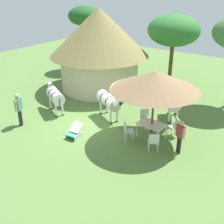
{
  "coord_description": "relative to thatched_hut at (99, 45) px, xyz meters",
  "views": [
    {
      "loc": [
        8.14,
        -9.6,
        6.77
      ],
      "look_at": [
        1.04,
        0.26,
        1.0
      ],
      "focal_mm": 44.57,
      "sensor_mm": 36.0,
      "label": 1
    }
  ],
  "objects": [
    {
      "name": "patio_chair_west_end",
      "position": [
        6.98,
        -3.12,
        -2.43
      ],
      "size": [
        0.61,
        0.61,
        0.9
      ],
      "rotation": [
        0.0,
        0.0,
        -3.92
      ],
      "color": "silver",
      "rests_on": "ground_plane"
    },
    {
      "name": "zebra_by_umbrella",
      "position": [
        3.32,
        -3.45,
        -1.94
      ],
      "size": [
        2.11,
        1.35,
        1.55
      ],
      "rotation": [
        0.0,
        0.0,
        4.24
      ],
      "color": "silver",
      "rests_on": "ground_plane"
    },
    {
      "name": "patio_chair_near_lawn",
      "position": [
        5.33,
        -4.77,
        -2.43
      ],
      "size": [
        0.61,
        0.61,
        0.9
      ],
      "rotation": [
        0.0,
        0.0,
        -0.78
      ],
      "color": "silver",
      "rests_on": "ground_plane"
    },
    {
      "name": "ground_plane",
      "position": [
        3.18,
        -4.7,
        -2.95
      ],
      "size": [
        36.0,
        36.0,
        0.0
      ],
      "primitive_type": "plane",
      "color": "#5B7D3D"
    },
    {
      "name": "shade_umbrella",
      "position": [
        6.16,
        -3.95,
        -0.09
      ],
      "size": [
        3.98,
        3.98,
        3.3
      ],
      "color": "brown",
      "rests_on": "ground_plane"
    },
    {
      "name": "guest_beside_umbrella",
      "position": [
        7.72,
        -4.39,
        -2.02
      ],
      "size": [
        0.48,
        0.4,
        1.55
      ],
      "rotation": [
        0.0,
        0.0,
        5.68
      ],
      "color": "black",
      "rests_on": "ground_plane"
    },
    {
      "name": "zebra_toward_hut",
      "position": [
        0.41,
        -4.55,
        -1.97
      ],
      "size": [
        1.95,
        1.26,
        1.51
      ],
      "rotation": [
        0.0,
        0.0,
        1.09
      ],
      "color": "silver",
      "rests_on": "ground_plane"
    },
    {
      "name": "patio_chair_east_end",
      "position": [
        6.79,
        -4.93,
        -2.43
      ],
      "size": [
        0.6,
        0.59,
        0.9
      ],
      "rotation": [
        0.0,
        0.0,
        0.57
      ],
      "color": "white",
      "rests_on": "ground_plane"
    },
    {
      "name": "striped_lounge_chair",
      "position": [
        3.16,
        -6.01,
        -2.69
      ],
      "size": [
        0.62,
        0.86,
        0.63
      ],
      "rotation": [
        0.0,
        0.0,
        3.24
      ],
      "color": "teal",
      "rests_on": "ground_plane"
    },
    {
      "name": "acacia_tree_right_background",
      "position": [
        -3.81,
        2.99,
        1.25
      ],
      "size": [
        2.52,
        2.52,
        5.02
      ],
      "color": "#4D4137",
      "rests_on": "ground_plane"
    },
    {
      "name": "acacia_tree_far_lawn",
      "position": [
        3.58,
        3.48,
        0.81
      ],
      "size": [
        3.49,
        3.49,
        4.82
      ],
      "color": "brown",
      "rests_on": "ground_plane"
    },
    {
      "name": "thatched_hut",
      "position": [
        0.0,
        0.0,
        0.0
      ],
      "size": [
        6.51,
        6.51,
        5.32
      ],
      "rotation": [
        0.0,
        0.0,
        5.21
      ],
      "color": "beige",
      "rests_on": "ground_plane"
    },
    {
      "name": "standing_watcher",
      "position": [
        0.12,
        -6.75,
        -1.9
      ],
      "size": [
        0.44,
        0.54,
        1.75
      ],
      "rotation": [
        0.0,
        0.0,
        -1.01
      ],
      "color": "black",
      "rests_on": "ground_plane"
    },
    {
      "name": "zebra_nearest_camera",
      "position": [
        6.13,
        -1.51,
        -1.9
      ],
      "size": [
        1.3,
        2.02,
        1.59
      ],
      "rotation": [
        0.0,
        0.0,
        3.59
      ],
      "color": "silver",
      "rests_on": "ground_plane"
    },
    {
      "name": "patio_chair_near_hut",
      "position": [
        5.33,
        -3.13,
        -2.43
      ],
      "size": [
        0.61,
        0.61,
        0.9
      ],
      "rotation": [
        0.0,
        0.0,
        -2.35
      ],
      "color": "silver",
      "rests_on": "ground_plane"
    },
    {
      "name": "patio_dining_table",
      "position": [
        6.16,
        -3.95,
        -2.3
      ],
      "size": [
        1.33,
        0.95,
        0.74
      ],
      "rotation": [
        0.0,
        0.0,
        -0.08
      ],
      "color": "silver",
      "rests_on": "ground_plane"
    }
  ]
}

